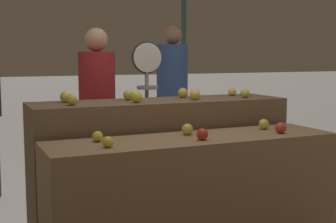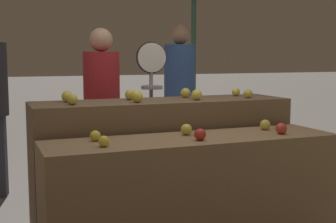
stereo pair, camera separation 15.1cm
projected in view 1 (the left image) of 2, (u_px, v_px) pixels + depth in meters
display_counter_front at (195, 196)px, 3.27m from camera, size 2.07×0.55×0.83m
display_counter_back at (161, 164)px, 3.80m from camera, size 2.07×0.55×1.04m
apple_front_0 at (108, 142)px, 2.86m from camera, size 0.07×0.07×0.07m
apple_front_1 at (202, 134)px, 3.11m from camera, size 0.08×0.08×0.08m
apple_front_2 at (281, 128)px, 3.38m from camera, size 0.08×0.08×0.08m
apple_front_3 at (98, 136)px, 3.05m from camera, size 0.07×0.07×0.07m
apple_front_4 at (187, 129)px, 3.31m from camera, size 0.08×0.08×0.08m
apple_front_5 at (264, 124)px, 3.57m from camera, size 0.08×0.08×0.08m
apple_back_0 at (72, 100)px, 3.33m from camera, size 0.08×0.08×0.08m
apple_back_1 at (136, 97)px, 3.53m from camera, size 0.09×0.09×0.09m
apple_back_2 at (195, 95)px, 3.74m from camera, size 0.09×0.09×0.09m
apple_back_3 at (245, 93)px, 3.94m from camera, size 0.08×0.08×0.08m
apple_back_4 at (66, 97)px, 3.53m from camera, size 0.09×0.09×0.09m
apple_back_5 at (128, 95)px, 3.74m from camera, size 0.08×0.08×0.08m
apple_back_6 at (183, 93)px, 3.94m from camera, size 0.08×0.08×0.08m
apple_back_7 at (232, 92)px, 4.14m from camera, size 0.07×0.07×0.07m
produce_scale at (147, 86)px, 4.34m from camera, size 0.29×0.20×1.52m
person_vendor_at_scale at (97, 104)px, 4.29m from camera, size 0.38×0.38×1.64m
person_customer_left at (172, 89)px, 5.36m from camera, size 0.43×0.43×1.75m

